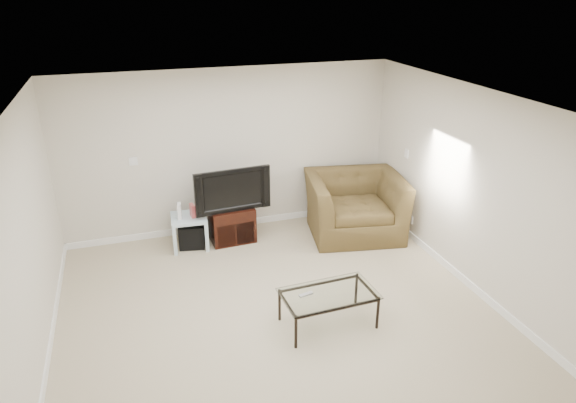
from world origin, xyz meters
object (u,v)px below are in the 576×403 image
object	(u,v)px
recliner	(355,196)
subwoofer	(192,235)
television	(231,188)
coffee_table	(328,309)
side_table	(190,231)
tv_stand	(232,224)

from	to	relation	value
recliner	subwoofer	bearing A→B (deg)	-177.67
television	coffee_table	size ratio (longest dim) A/B	0.99
coffee_table	television	bearing A→B (deg)	104.03
side_table	coffee_table	xyz separation A→B (m)	(1.22, -2.37, -0.03)
side_table	recliner	world-z (taller)	recliner
side_table	coffee_table	world-z (taller)	side_table
side_table	recliner	bearing A→B (deg)	-7.59
tv_stand	television	size ratio (longest dim) A/B	0.62
recliner	coffee_table	size ratio (longest dim) A/B	1.34
tv_stand	subwoofer	distance (m)	0.61
tv_stand	recliner	bearing A→B (deg)	-13.11
tv_stand	recliner	xyz separation A→B (m)	(1.85, -0.33, 0.35)
side_table	tv_stand	bearing A→B (deg)	0.00
tv_stand	subwoofer	xyz separation A→B (m)	(-0.60, 0.02, -0.10)
subwoofer	coffee_table	xyz separation A→B (m)	(1.19, -2.39, 0.04)
television	side_table	size ratio (longest dim) A/B	2.07
side_table	subwoofer	size ratio (longest dim) A/B	1.38
television	side_table	xyz separation A→B (m)	(-0.63, 0.03, -0.61)
side_table	coffee_table	bearing A→B (deg)	-62.82
tv_stand	coffee_table	bearing A→B (deg)	-79.07
tv_stand	recliner	distance (m)	1.91
television	side_table	world-z (taller)	television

